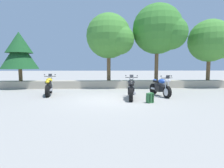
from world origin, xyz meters
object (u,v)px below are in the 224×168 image
pine_tree_far_left (19,51)px  leafy_tree_mid_right (160,30)px  motorcycle_yellow_near_left (49,87)px  motorcycle_black_centre (131,89)px  motorcycle_blue_far_right (160,87)px  leafy_tree_mid_left (111,37)px  rider_backpack (150,97)px  leafy_tree_far_right (212,42)px

pine_tree_far_left → leafy_tree_mid_right: 10.53m
motorcycle_yellow_near_left → motorcycle_black_centre: bearing=-17.0°
motorcycle_black_centre → motorcycle_blue_far_right: 1.87m
motorcycle_yellow_near_left → leafy_tree_mid_left: leafy_tree_mid_left is taller
rider_backpack → leafy_tree_far_right: 9.02m
motorcycle_yellow_near_left → pine_tree_far_left: (-3.05, 3.31, 2.24)m
motorcycle_yellow_near_left → motorcycle_blue_far_right: (6.19, -0.61, 0.00)m
leafy_tree_mid_right → motorcycle_yellow_near_left: bearing=-155.3°
leafy_tree_mid_left → pine_tree_far_left: bearing=-179.4°
motorcycle_yellow_near_left → leafy_tree_mid_right: 8.97m
motorcycle_black_centre → leafy_tree_far_right: size_ratio=0.45×
motorcycle_black_centre → rider_backpack: (0.67, -1.08, -0.24)m
motorcycle_blue_far_right → leafy_tree_far_right: (5.17, 3.84, 3.01)m
pine_tree_far_left → motorcycle_blue_far_right: bearing=-23.0°
rider_backpack → pine_tree_far_left: bearing=144.9°
motorcycle_black_centre → rider_backpack: bearing=-58.1°
motorcycle_blue_far_right → rider_backpack: bearing=-119.4°
motorcycle_blue_far_right → leafy_tree_mid_right: size_ratio=0.36×
motorcycle_yellow_near_left → leafy_tree_mid_left: bearing=42.8°
leafy_tree_mid_left → leafy_tree_far_right: bearing=-1.1°
leafy_tree_mid_right → leafy_tree_far_right: (4.00, -0.15, -0.85)m
motorcycle_black_centre → leafy_tree_far_right: 8.80m
motorcycle_blue_far_right → rider_backpack: (-1.04, -1.84, -0.24)m
motorcycle_black_centre → leafy_tree_mid_right: 6.76m
motorcycle_blue_far_right → pine_tree_far_left: 10.28m
motorcycle_blue_far_right → leafy_tree_mid_right: bearing=73.7°
motorcycle_black_centre → motorcycle_blue_far_right: same height
motorcycle_yellow_near_left → leafy_tree_mid_right: leafy_tree_mid_right is taller
motorcycle_blue_far_right → leafy_tree_mid_right: leafy_tree_mid_right is taller
rider_backpack → leafy_tree_mid_right: 7.46m
motorcycle_blue_far_right → leafy_tree_mid_left: leafy_tree_mid_left is taller
motorcycle_yellow_near_left → rider_backpack: motorcycle_yellow_near_left is taller
pine_tree_far_left → rider_backpack: bearing=-35.1°
motorcycle_black_centre → leafy_tree_mid_right: bearing=58.8°
motorcycle_yellow_near_left → leafy_tree_mid_right: size_ratio=0.36×
motorcycle_yellow_near_left → leafy_tree_far_right: 12.18m
motorcycle_blue_far_right → pine_tree_far_left: pine_tree_far_left is taller
motorcycle_blue_far_right → rider_backpack: 2.13m
motorcycle_blue_far_right → rider_backpack: motorcycle_blue_far_right is taller
motorcycle_yellow_near_left → leafy_tree_mid_right: bearing=24.7°
leafy_tree_mid_left → leafy_tree_far_right: 7.72m
motorcycle_yellow_near_left → leafy_tree_far_right: leafy_tree_far_right is taller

